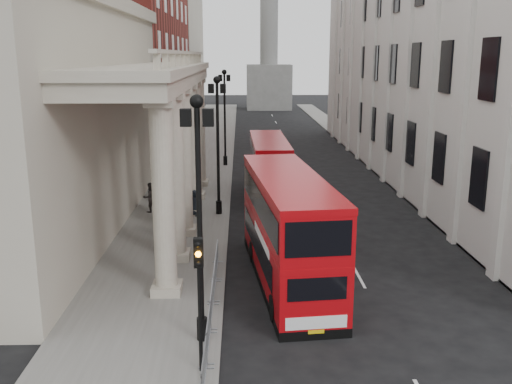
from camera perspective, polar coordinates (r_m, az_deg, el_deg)
sidewalk_west at (r=45.06m, az=-6.32°, el=1.19°), size 6.00×140.00×0.12m
sidewalk_east at (r=46.68m, az=14.31°, el=1.28°), size 3.00×140.00×0.12m
kerb at (r=44.91m, az=-2.57°, el=1.23°), size 0.20×140.00×0.14m
portico_building at (r=34.00m, az=-21.04°, el=6.52°), size 9.00×28.00×12.00m
brick_building at (r=62.91m, az=-12.28°, el=14.48°), size 9.00×32.00×22.00m
west_building_far at (r=94.55m, az=-8.66°, el=13.59°), size 9.00×30.00×20.00m
east_building at (r=48.43m, az=17.51°, el=16.33°), size 8.00×55.00×25.00m
monument_column at (r=106.20m, az=1.32°, el=16.94°), size 8.00×8.00×54.20m
lamp_post_south at (r=18.53m, az=-5.71°, el=-1.24°), size 1.05×0.44×8.32m
lamp_post_mid at (r=34.23m, az=-3.84°, el=5.59°), size 1.05×0.44×8.32m
lamp_post_north at (r=50.12m, az=-3.15°, el=8.11°), size 1.05×0.44×8.32m
traffic_light at (r=17.18m, az=-5.71°, el=-8.79°), size 0.28×0.33×4.30m
crowd_barriers at (r=18.45m, az=-4.99°, el=-15.53°), size 0.50×18.75×1.10m
bus_near at (r=24.45m, az=3.24°, el=-3.54°), size 3.71×11.07×4.69m
bus_far at (r=38.90m, az=1.33°, el=2.45°), size 2.48×9.59×4.12m
pedestrian_a at (r=30.29m, az=-8.82°, el=-3.14°), size 0.69×0.49×1.78m
pedestrian_b at (r=35.84m, az=-10.55°, el=-0.54°), size 1.14×1.08×1.87m
pedestrian_c at (r=34.69m, az=-6.16°, el=-1.08°), size 0.90×0.74×1.59m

